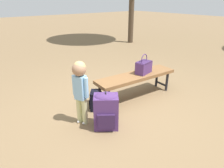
% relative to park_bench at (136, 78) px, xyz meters
% --- Properties ---
extents(ground_plane, '(40.00, 40.00, 0.00)m').
position_rel_park_bench_xyz_m(ground_plane, '(0.54, 0.17, -0.39)').
color(ground_plane, brown).
rests_on(ground_plane, ground).
extents(park_bench, '(1.62, 0.51, 0.45)m').
position_rel_park_bench_xyz_m(park_bench, '(0.00, 0.00, 0.00)').
color(park_bench, brown).
rests_on(park_bench, ground).
extents(handbag, '(0.35, 0.25, 0.37)m').
position_rel_park_bench_xyz_m(handbag, '(-0.16, 0.02, 0.18)').
color(handbag, '#4C2D66').
rests_on(handbag, park_bench).
extents(child_standing, '(0.20, 0.24, 0.97)m').
position_rel_park_bench_xyz_m(child_standing, '(1.23, 0.13, 0.25)').
color(child_standing, '#CCCC8C').
rests_on(child_standing, ground).
extents(backpack_large, '(0.43, 0.41, 0.58)m').
position_rel_park_bench_xyz_m(backpack_large, '(1.02, 0.44, -0.10)').
color(backpack_large, '#4C2D66').
rests_on(backpack_large, ground).
extents(backpack_small, '(0.27, 0.28, 0.38)m').
position_rel_park_bench_xyz_m(backpack_small, '(0.86, -0.08, -0.20)').
color(backpack_small, black).
rests_on(backpack_small, ground).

